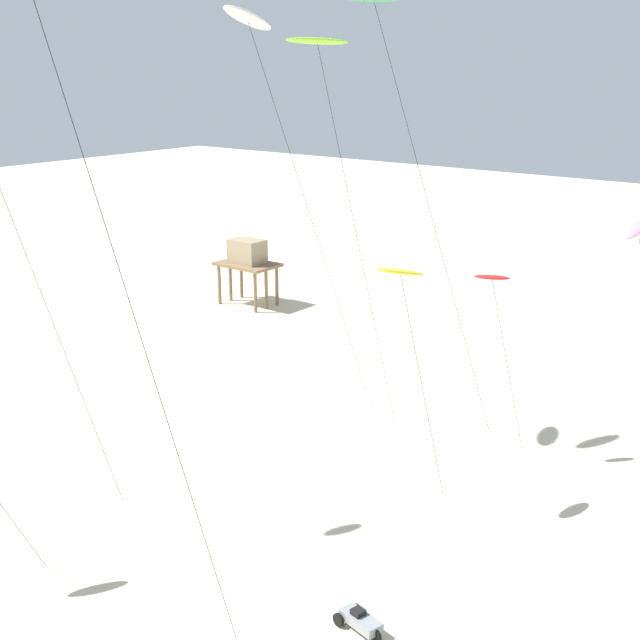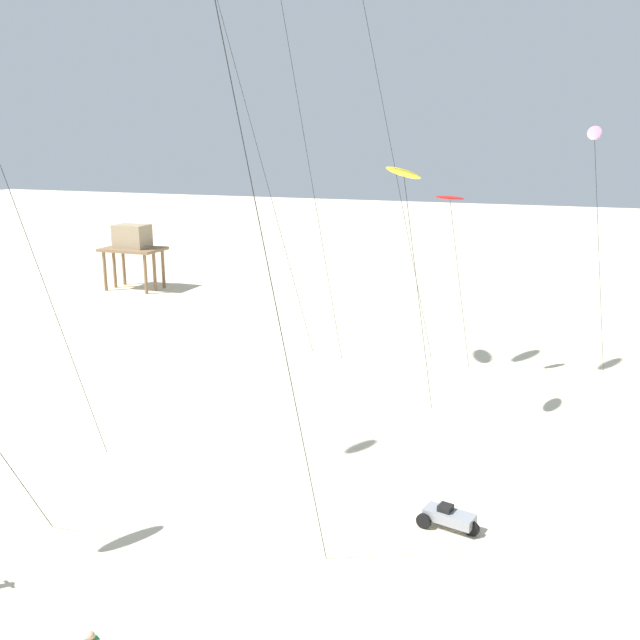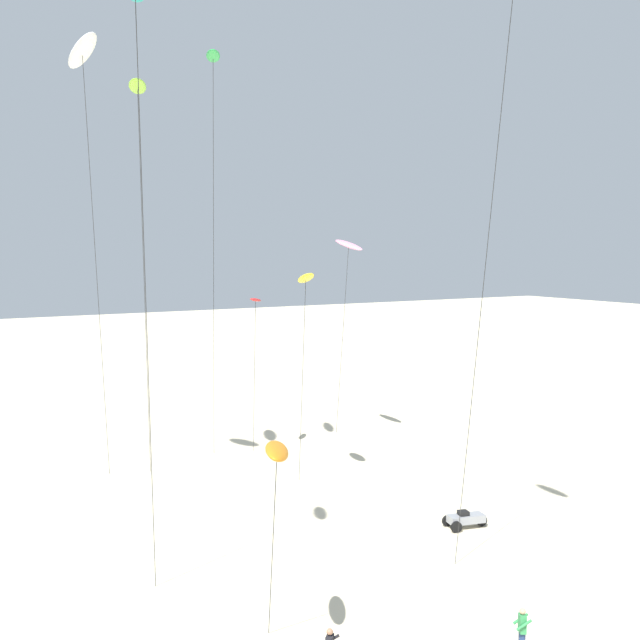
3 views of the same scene
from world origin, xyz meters
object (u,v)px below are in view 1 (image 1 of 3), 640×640
(kite_green, at_px, (376,4))
(kite_red, at_px, (493,281))
(kite_pink, at_px, (639,230))
(beach_buggy, at_px, (360,620))
(kite_white, at_px, (249,20))
(kite_yellow, at_px, (401,274))
(kite_lime, at_px, (318,45))
(stilt_house, at_px, (247,258))

(kite_green, bearing_deg, kite_red, 43.72)
(kite_pink, xyz_separation_m, beach_buggy, (-3.56, -15.52, -12.45))
(kite_white, bearing_deg, kite_yellow, -12.17)
(kite_pink, distance_m, kite_green, 15.09)
(kite_lime, bearing_deg, kite_pink, 14.02)
(kite_red, relative_size, kite_green, 0.44)
(kite_yellow, xyz_separation_m, kite_lime, (-7.37, 3.74, 9.34))
(kite_red, height_order, beach_buggy, kite_red)
(kite_pink, relative_size, kite_green, 0.59)
(kite_green, xyz_separation_m, stilt_house, (-25.10, 18.45, -18.20))
(kite_pink, bearing_deg, kite_lime, -165.98)
(kite_green, bearing_deg, kite_white, -173.32)
(kite_pink, xyz_separation_m, kite_green, (-11.00, -4.37, 9.36))
(beach_buggy, bearing_deg, kite_lime, 133.33)
(kite_red, height_order, kite_lime, kite_lime)
(kite_lime, xyz_separation_m, kite_green, (3.73, -0.69, 1.66))
(kite_pink, bearing_deg, kite_yellow, -134.81)
(kite_pink, relative_size, stilt_house, 2.41)
(kite_lime, relative_size, kite_green, 0.93)
(kite_lime, height_order, beach_buggy, kite_lime)
(kite_red, bearing_deg, stilt_house, 154.13)
(kite_lime, relative_size, stilt_house, 3.77)
(kite_yellow, height_order, kite_lime, kite_lime)
(kite_yellow, bearing_deg, stilt_house, 143.20)
(kite_lime, distance_m, beach_buggy, 25.90)
(beach_buggy, bearing_deg, kite_green, 123.70)
(kite_yellow, xyz_separation_m, kite_pink, (7.37, 7.42, 1.64))
(kite_white, xyz_separation_m, kite_lime, (3.07, 1.49, -1.13))
(stilt_house, bearing_deg, kite_white, -46.44)
(kite_white, xyz_separation_m, beach_buggy, (14.24, -10.35, -21.28))
(kite_pink, height_order, kite_green, kite_green)
(kite_lime, bearing_deg, kite_yellow, -26.90)
(kite_white, distance_m, beach_buggy, 27.62)
(beach_buggy, bearing_deg, stilt_house, 137.71)
(kite_white, height_order, beach_buggy, kite_white)
(kite_red, xyz_separation_m, beach_buggy, (3.08, -15.31, -9.15))
(kite_white, xyz_separation_m, stilt_house, (-18.30, 19.24, -17.66))
(kite_red, relative_size, beach_buggy, 4.69)
(kite_pink, xyz_separation_m, kite_lime, (-14.73, -3.68, 7.70))
(kite_pink, relative_size, beach_buggy, 6.32)
(kite_yellow, bearing_deg, beach_buggy, -64.85)
(kite_red, height_order, kite_green, kite_green)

